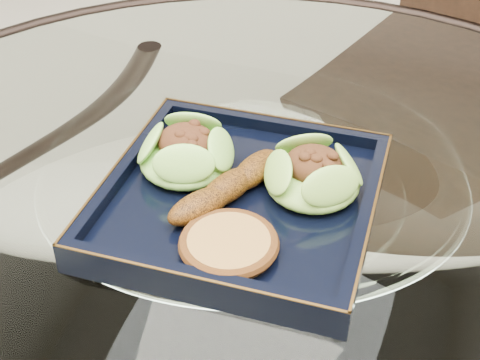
% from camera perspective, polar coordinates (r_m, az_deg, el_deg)
% --- Properties ---
extents(dining_table, '(1.13, 1.13, 0.77)m').
position_cam_1_polar(dining_table, '(0.82, 0.90, -10.78)').
color(dining_table, white).
rests_on(dining_table, ground).
extents(dining_chair, '(0.53, 0.53, 1.00)m').
position_cam_1_polar(dining_chair, '(1.25, 18.66, 4.15)').
color(dining_chair, black).
rests_on(dining_chair, ground).
extents(navy_plate, '(0.30, 0.30, 0.02)m').
position_cam_1_polar(navy_plate, '(0.68, 0.00, -1.98)').
color(navy_plate, black).
rests_on(navy_plate, dining_table).
extents(lettuce_wrap_left, '(0.11, 0.11, 0.04)m').
position_cam_1_polar(lettuce_wrap_left, '(0.71, -4.62, 2.14)').
color(lettuce_wrap_left, '#5EAF32').
rests_on(lettuce_wrap_left, navy_plate).
extents(lettuce_wrap_right, '(0.12, 0.12, 0.03)m').
position_cam_1_polar(lettuce_wrap_right, '(0.68, 6.23, 0.24)').
color(lettuce_wrap_right, '#73A52F').
rests_on(lettuce_wrap_right, navy_plate).
extents(roasted_plantain, '(0.08, 0.15, 0.03)m').
position_cam_1_polar(roasted_plantain, '(0.67, -1.01, -0.60)').
color(roasted_plantain, '#6A380B').
rests_on(roasted_plantain, navy_plate).
extents(crumb_patty, '(0.10, 0.10, 0.02)m').
position_cam_1_polar(crumb_patty, '(0.61, -0.96, -5.59)').
color(crumb_patty, '#A57037').
rests_on(crumb_patty, navy_plate).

